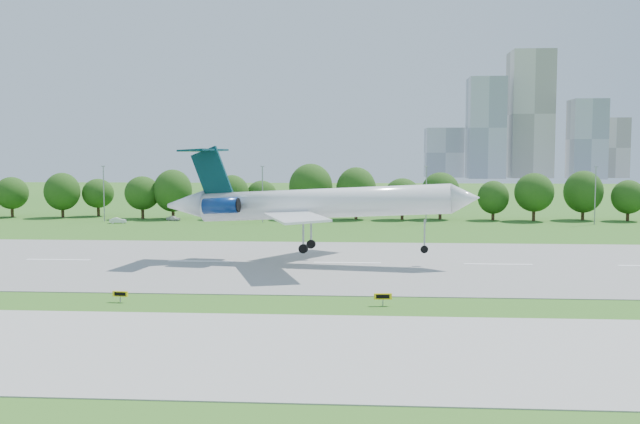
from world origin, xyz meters
The scene contains 11 objects.
ground centered at (0.00, 0.00, 0.00)m, with size 600.00×600.00×0.00m, color #235917.
runway centered at (0.00, 25.00, 0.04)m, with size 400.00×45.00×0.08m, color gray.
taxiway centered at (0.00, -18.00, 0.04)m, with size 400.00×23.00×0.08m, color #ADADA8.
tree_line centered at (0.00, 92.00, 6.19)m, with size 288.40×8.40×10.40m.
light_poles centered at (-2.50, 82.00, 6.34)m, with size 175.90×0.25×12.19m.
skyline centered at (100.16, 390.61, 30.46)m, with size 127.00×52.00×80.00m.
airliner centered at (-5.30, 25.27, 8.16)m, with size 42.89×30.99×14.20m.
taxi_sign_left centered at (-21.65, -1.87, 0.82)m, with size 1.58×0.35×1.11m.
taxi_sign_centre centered at (4.25, -1.79, 0.90)m, with size 1.74×0.35×1.22m.
service_vehicle_a centered at (-50.58, 78.07, 0.58)m, with size 1.23×3.54×1.17m, color white.
service_vehicle_b centered at (-40.31, 84.56, 0.55)m, with size 1.30×3.24×1.10m, color silver.
Camera 1 is at (2.83, -69.85, 14.54)m, focal length 40.00 mm.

